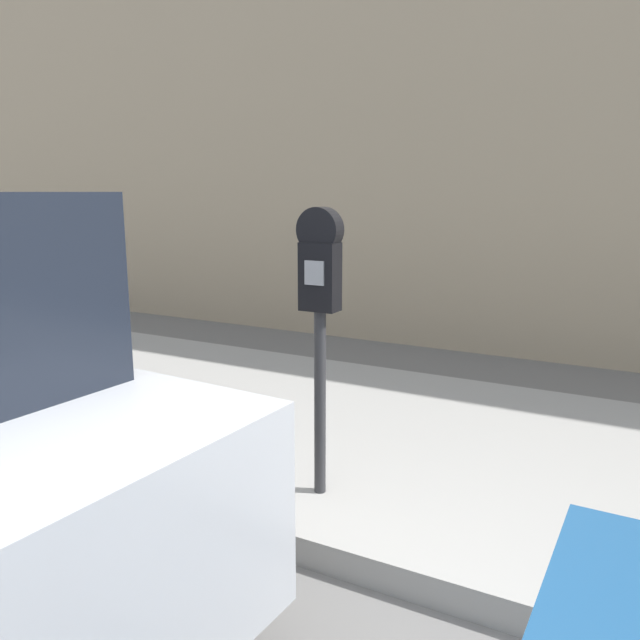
{
  "coord_description": "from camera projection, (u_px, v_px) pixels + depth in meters",
  "views": [
    {
      "loc": [
        1.06,
        -1.44,
        1.7
      ],
      "look_at": [
        -0.38,
        1.24,
        1.07
      ],
      "focal_mm": 35.0,
      "sensor_mm": 36.0,
      "label": 1
    }
  ],
  "objects": [
    {
      "name": "sidewalk",
      "position": [
        444.0,
        453.0,
        3.96
      ],
      "size": [
        24.0,
        2.8,
        0.15
      ],
      "color": "#9E9B96",
      "rests_on": "ground_plane"
    },
    {
      "name": "building_facade",
      "position": [
        553.0,
        20.0,
        5.9
      ],
      "size": [
        24.0,
        0.3,
        6.58
      ],
      "color": "tan",
      "rests_on": "ground_plane"
    },
    {
      "name": "parking_meter",
      "position": [
        320.0,
        295.0,
        3.08
      ],
      "size": [
        0.22,
        0.12,
        1.48
      ],
      "color": "#2D2D30",
      "rests_on": "sidewalk"
    }
  ]
}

